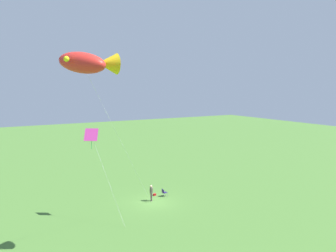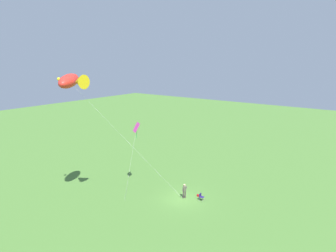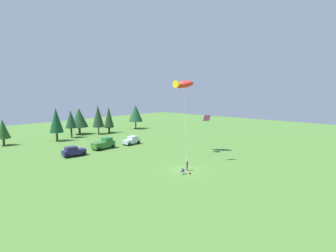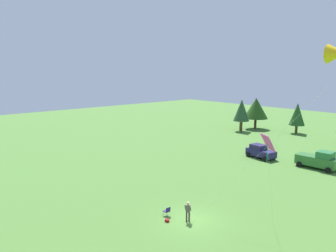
{
  "view_description": "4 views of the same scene",
  "coord_description": "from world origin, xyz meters",
  "px_view_note": "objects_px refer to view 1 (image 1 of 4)",
  "views": [
    {
      "loc": [
        15.3,
        29.71,
        12.1
      ],
      "look_at": [
        -0.09,
        3.07,
        8.42
      ],
      "focal_mm": 35.0,
      "sensor_mm": 36.0,
      "label": 1
    },
    {
      "loc": [
        -19.8,
        29.35,
        16.24
      ],
      "look_at": [
        -0.33,
        3.2,
        9.27
      ],
      "focal_mm": 35.0,
      "sensor_mm": 36.0,
      "label": 2
    },
    {
      "loc": [
        -31.74,
        -24.77,
        12.5
      ],
      "look_at": [
        -2.03,
        1.84,
        7.08
      ],
      "focal_mm": 28.0,
      "sensor_mm": 36.0,
      "label": 3
    },
    {
      "loc": [
        18.07,
        -18.47,
        12.52
      ],
      "look_at": [
        -2.1,
        -0.77,
        7.86
      ],
      "focal_mm": 35.0,
      "sensor_mm": 36.0,
      "label": 4
    }
  ],
  "objects_px": {
    "folding_chair": "(164,192)",
    "backpack_on_grass": "(154,195)",
    "kite_large_fish": "(88,63)",
    "person_kite_flyer": "(151,192)",
    "kite_diamond_rainbow": "(92,136)"
  },
  "relations": [
    {
      "from": "person_kite_flyer",
      "to": "backpack_on_grass",
      "type": "relative_size",
      "value": 5.44
    },
    {
      "from": "person_kite_flyer",
      "to": "folding_chair",
      "type": "height_order",
      "value": "person_kite_flyer"
    },
    {
      "from": "kite_large_fish",
      "to": "person_kite_flyer",
      "type": "bearing_deg",
      "value": -137.14
    },
    {
      "from": "backpack_on_grass",
      "to": "kite_large_fish",
      "type": "xyz_separation_m",
      "value": [
        9.94,
        9.57,
        13.58
      ]
    },
    {
      "from": "person_kite_flyer",
      "to": "kite_diamond_rainbow",
      "type": "distance_m",
      "value": 9.34
    },
    {
      "from": "person_kite_flyer",
      "to": "folding_chair",
      "type": "xyz_separation_m",
      "value": [
        -1.9,
        -0.63,
        -0.53
      ]
    },
    {
      "from": "kite_large_fish",
      "to": "folding_chair",
      "type": "bearing_deg",
      "value": -140.54
    },
    {
      "from": "kite_diamond_rainbow",
      "to": "person_kite_flyer",
      "type": "bearing_deg",
      "value": -172.42
    },
    {
      "from": "backpack_on_grass",
      "to": "kite_diamond_rainbow",
      "type": "height_order",
      "value": "kite_diamond_rainbow"
    },
    {
      "from": "person_kite_flyer",
      "to": "folding_chair",
      "type": "distance_m",
      "value": 2.07
    },
    {
      "from": "folding_chair",
      "to": "kite_diamond_rainbow",
      "type": "distance_m",
      "value": 11.16
    },
    {
      "from": "folding_chair",
      "to": "kite_large_fish",
      "type": "xyz_separation_m",
      "value": [
        10.75,
        8.84,
        13.21
      ]
    },
    {
      "from": "kite_large_fish",
      "to": "backpack_on_grass",
      "type": "bearing_deg",
      "value": -136.09
    },
    {
      "from": "folding_chair",
      "to": "backpack_on_grass",
      "type": "bearing_deg",
      "value": 139.64
    },
    {
      "from": "backpack_on_grass",
      "to": "kite_large_fish",
      "type": "relative_size",
      "value": 0.02
    }
  ]
}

